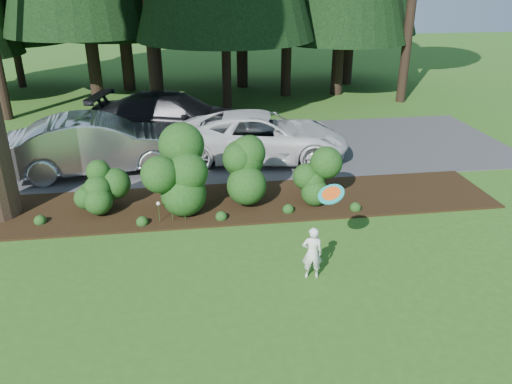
{
  "coord_description": "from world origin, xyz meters",
  "views": [
    {
      "loc": [
        0.15,
        -8.33,
        5.44
      ],
      "look_at": [
        1.5,
        0.98,
        1.3
      ],
      "focal_mm": 35.0,
      "sensor_mm": 36.0,
      "label": 1
    }
  ],
  "objects": [
    {
      "name": "ground",
      "position": [
        0.0,
        0.0,
        0.0
      ],
      "size": [
        80.0,
        80.0,
        0.0
      ],
      "primitive_type": "plane",
      "color": "#2F5A19",
      "rests_on": "ground"
    },
    {
      "name": "mulch_bed",
      "position": [
        0.0,
        3.25,
        0.03
      ],
      "size": [
        16.0,
        2.5,
        0.05
      ],
      "primitive_type": "cube",
      "color": "black",
      "rests_on": "ground"
    },
    {
      "name": "driveway",
      "position": [
        0.0,
        7.5,
        0.01
      ],
      "size": [
        22.0,
        6.0,
        0.03
      ],
      "primitive_type": "cube",
      "color": "#38383A",
      "rests_on": "ground"
    },
    {
      "name": "shrub_row",
      "position": [
        0.77,
        3.14,
        0.81
      ],
      "size": [
        6.53,
        1.6,
        1.61
      ],
      "color": "#1A3F13",
      "rests_on": "ground"
    },
    {
      "name": "lily_cluster",
      "position": [
        -0.3,
        2.4,
        0.5
      ],
      "size": [
        0.69,
        0.09,
        0.57
      ],
      "color": "#1A3F13",
      "rests_on": "ground"
    },
    {
      "name": "car_silver_wagon",
      "position": [
        -2.42,
        6.04,
        0.87
      ],
      "size": [
        5.26,
        2.45,
        1.67
      ],
      "primitive_type": "imported",
      "rotation": [
        0.0,
        0.0,
        1.71
      ],
      "color": "silver",
      "rests_on": "driveway"
    },
    {
      "name": "car_white_suv",
      "position": [
        2.49,
        6.44,
        0.77
      ],
      "size": [
        5.64,
        3.25,
        1.48
      ],
      "primitive_type": "imported",
      "rotation": [
        0.0,
        0.0,
        1.42
      ],
      "color": "silver",
      "rests_on": "driveway"
    },
    {
      "name": "car_dark_suv",
      "position": [
        -0.24,
        8.83,
        0.84
      ],
      "size": [
        5.99,
        3.54,
        1.63
      ],
      "primitive_type": "imported",
      "rotation": [
        0.0,
        0.0,
        1.33
      ],
      "color": "black",
      "rests_on": "driveway"
    },
    {
      "name": "child",
      "position": [
        2.4,
        -0.32,
        0.54
      ],
      "size": [
        0.42,
        0.31,
        1.08
      ],
      "primitive_type": "imported",
      "rotation": [
        0.0,
        0.0,
        3.02
      ],
      "color": "white",
      "rests_on": "ground"
    },
    {
      "name": "frisbee",
      "position": [
        2.66,
        -0.43,
        1.8
      ],
      "size": [
        0.51,
        0.48,
        0.33
      ],
      "color": "teal",
      "rests_on": "ground"
    }
  ]
}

